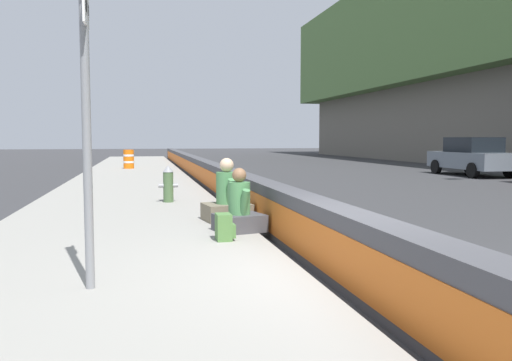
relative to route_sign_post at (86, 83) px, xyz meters
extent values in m
plane|color=#353538|center=(0.02, -2.80, -2.21)|extent=(160.00, 160.00, 0.00)
cube|color=gray|center=(0.02, -0.15, -2.14)|extent=(80.00, 4.40, 0.14)
cube|color=#47474C|center=(0.02, -2.80, -1.79)|extent=(76.00, 0.44, 0.85)
cube|color=orange|center=(0.02, -2.58, -1.83)|extent=(74.48, 0.01, 0.54)
cylinder|color=gray|center=(0.00, 0.00, -0.27)|extent=(0.09, 0.09, 3.60)
cube|color=white|center=(0.00, -0.02, 0.73)|extent=(0.44, 0.02, 0.36)
cube|color=black|center=(0.00, -0.03, 0.73)|extent=(0.30, 0.01, 0.10)
cylinder|color=#47663D|center=(7.21, -1.14, -1.71)|extent=(0.24, 0.24, 0.72)
cone|color=gray|center=(7.21, -1.14, -1.27)|extent=(0.26, 0.26, 0.16)
cylinder|color=gray|center=(7.21, -1.31, -1.68)|extent=(0.10, 0.12, 0.10)
cylinder|color=gray|center=(7.21, -0.97, -1.68)|extent=(0.10, 0.12, 0.10)
cube|color=#424247|center=(2.94, -2.08, -1.93)|extent=(0.80, 0.88, 0.28)
cylinder|color=#4C8951|center=(2.94, -2.08, -1.53)|extent=(0.36, 0.36, 0.53)
sphere|color=#8E6647|center=(2.94, -2.08, -1.15)|extent=(0.23, 0.23, 0.23)
cylinder|color=#4C8951|center=(3.13, -2.03, -1.58)|extent=(0.29, 0.19, 0.47)
cylinder|color=#4C8951|center=(2.75, -2.12, -1.58)|extent=(0.29, 0.19, 0.47)
cube|color=#706651|center=(4.13, -2.06, -1.92)|extent=(0.82, 0.93, 0.31)
cylinder|color=#4C8951|center=(4.13, -2.06, -1.47)|extent=(0.40, 0.40, 0.59)
sphere|color=beige|center=(4.13, -2.06, -1.04)|extent=(0.26, 0.26, 0.26)
cylinder|color=#4C8951|center=(4.35, -2.03, -1.52)|extent=(0.32, 0.18, 0.52)
cylinder|color=#4C8951|center=(3.92, -2.09, -1.52)|extent=(0.32, 0.18, 0.52)
cube|color=#4C7A3D|center=(2.22, -1.71, -1.87)|extent=(0.32, 0.22, 0.40)
cube|color=#4C7A3D|center=(2.22, -1.85, -1.93)|extent=(0.22, 0.06, 0.20)
cylinder|color=orange|center=(21.84, 0.11, -1.60)|extent=(0.52, 0.52, 0.95)
cylinder|color=white|center=(21.84, 0.11, -1.41)|extent=(0.54, 0.54, 0.10)
cylinder|color=white|center=(21.84, 0.11, -1.74)|extent=(0.54, 0.54, 0.10)
cube|color=slate|center=(15.41, -14.87, -1.52)|extent=(4.53, 1.88, 0.72)
cube|color=black|center=(15.31, -14.87, -0.83)|extent=(2.23, 1.66, 0.66)
cylinder|color=black|center=(16.86, -14.04, -1.88)|extent=(0.66, 0.23, 0.66)
cylinder|color=black|center=(16.83, -15.76, -1.88)|extent=(0.66, 0.23, 0.66)
cylinder|color=black|center=(13.98, -13.99, -1.88)|extent=(0.66, 0.23, 0.66)
cylinder|color=black|center=(13.95, -15.71, -1.88)|extent=(0.66, 0.23, 0.66)
camera|label=1|loc=(-5.51, -0.53, -0.55)|focal=37.07mm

